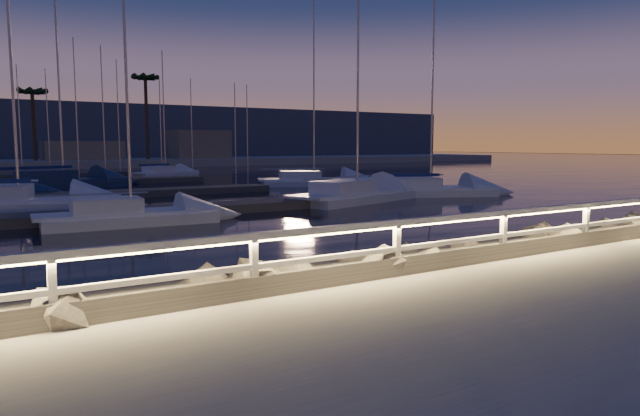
# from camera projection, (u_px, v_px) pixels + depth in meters

# --- Properties ---
(ground) EXTENTS (400.00, 400.00, 0.00)m
(ground) POSITION_uv_depth(u_px,v_px,m) (354.00, 281.00, 10.39)
(ground) COLOR #A5A095
(ground) RESTS_ON ground
(harbor_water) EXTENTS (400.00, 440.00, 0.60)m
(harbor_water) POSITION_uv_depth(u_px,v_px,m) (73.00, 198.00, 36.80)
(harbor_water) COLOR black
(harbor_water) RESTS_ON ground
(guard_rail) EXTENTS (44.11, 0.12, 1.06)m
(guard_rail) POSITION_uv_depth(u_px,v_px,m) (351.00, 240.00, 10.27)
(guard_rail) COLOR silver
(guard_rail) RESTS_ON ground
(riprap) EXTENTS (32.14, 2.75, 1.38)m
(riprap) POSITION_uv_depth(u_px,v_px,m) (514.00, 248.00, 14.87)
(riprap) COLOR #686559
(riprap) RESTS_ON ground
(floating_docks) EXTENTS (22.00, 36.00, 0.40)m
(floating_docks) POSITION_uv_depth(u_px,v_px,m) (70.00, 188.00, 37.81)
(floating_docks) COLOR #635A52
(floating_docks) RESTS_ON ground
(far_shore) EXTENTS (160.00, 14.00, 5.20)m
(far_shore) POSITION_uv_depth(u_px,v_px,m) (16.00, 161.00, 72.67)
(far_shore) COLOR #A5A095
(far_shore) RESTS_ON ground
(palm_center) EXTENTS (3.00, 3.00, 9.70)m
(palm_center) POSITION_uv_depth(u_px,v_px,m) (32.00, 94.00, 71.96)
(palm_center) COLOR brown
(palm_center) RESTS_ON ground
(palm_right) EXTENTS (3.00, 3.00, 12.20)m
(palm_right) POSITION_uv_depth(u_px,v_px,m) (145.00, 82.00, 78.25)
(palm_right) COLOR brown
(palm_right) RESTS_ON ground
(sailboat_b) EXTENTS (6.99, 2.50, 11.69)m
(sailboat_b) POSITION_uv_depth(u_px,v_px,m) (126.00, 215.00, 21.79)
(sailboat_b) COLOR silver
(sailboat_b) RESTS_ON ground
(sailboat_c) EXTENTS (8.98, 5.01, 14.71)m
(sailboat_c) POSITION_uv_depth(u_px,v_px,m) (14.00, 202.00, 26.14)
(sailboat_c) COLOR silver
(sailboat_c) RESTS_ON ground
(sailboat_d) EXTENTS (8.40, 5.36, 13.85)m
(sailboat_d) POSITION_uv_depth(u_px,v_px,m) (427.00, 189.00, 34.12)
(sailboat_d) COLOR silver
(sailboat_d) RESTS_ON ground
(sailboat_g) EXTENTS (9.68, 5.81, 15.93)m
(sailboat_g) POSITION_uv_depth(u_px,v_px,m) (60.00, 182.00, 39.47)
(sailboat_g) COLOR navy
(sailboat_g) RESTS_ON ground
(sailboat_h) EXTENTS (9.38, 5.25, 15.31)m
(sailboat_h) POSITION_uv_depth(u_px,v_px,m) (354.00, 194.00, 30.52)
(sailboat_h) COLOR silver
(sailboat_h) RESTS_ON ground
(sailboat_k) EXTENTS (7.15, 4.69, 11.88)m
(sailboat_k) POSITION_uv_depth(u_px,v_px,m) (164.00, 173.00, 54.30)
(sailboat_k) COLOR silver
(sailboat_k) RESTS_ON ground
(sailboat_l) EXTENTS (8.49, 5.29, 13.97)m
(sailboat_l) POSITION_uv_depth(u_px,v_px,m) (311.00, 180.00, 42.56)
(sailboat_l) COLOR silver
(sailboat_l) RESTS_ON ground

